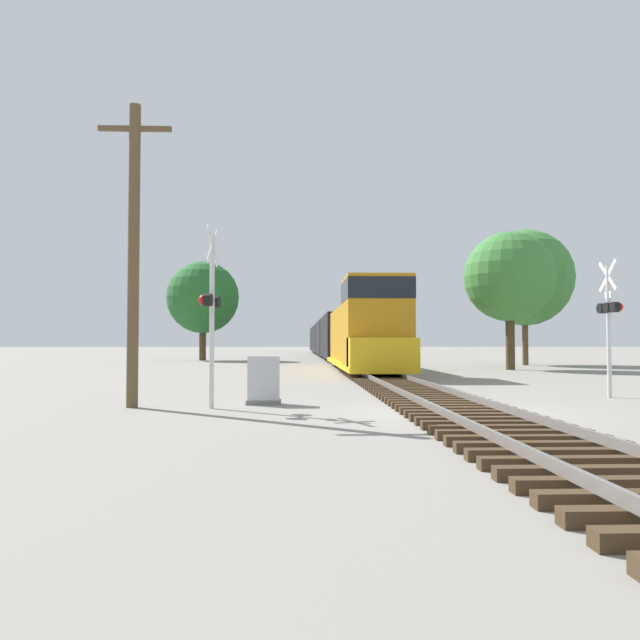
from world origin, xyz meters
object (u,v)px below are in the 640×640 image
relay_cabinet (264,381)px  tree_mid_background (525,278)px  tree_deep_background (203,298)px  crossing_signal_far (609,314)px  freight_train (331,338)px  tree_far_right (510,277)px  utility_pole (134,250)px  crossing_signal_near (211,306)px

relay_cabinet → tree_mid_background: 32.10m
tree_mid_background → tree_deep_background: size_ratio=1.09×
crossing_signal_far → tree_deep_background: 40.99m
freight_train → tree_far_right: 30.83m
utility_pole → tree_far_right: (16.41, 20.25, 1.51)m
crossing_signal_near → tree_deep_background: bearing=-163.1°
freight_train → crossing_signal_near: 50.22m
crossing_signal_near → relay_cabinet: 2.44m
relay_cabinet → freight_train: bearing=84.8°
crossing_signal_near → crossing_signal_far: 11.45m
crossing_signal_near → tree_far_right: 25.30m
utility_pole → tree_deep_background: tree_deep_background is taller
crossing_signal_near → utility_pole: bearing=-90.6°
relay_cabinet → tree_far_right: 24.11m
relay_cabinet → tree_mid_background: bearing=57.9°
tree_deep_background → freight_train: bearing=41.0°
freight_train → crossing_signal_near: bearing=-96.5°
crossing_signal_far → tree_deep_background: (-17.31, 37.03, 3.08)m
freight_train → relay_cabinet: bearing=-95.2°
crossing_signal_near → freight_train: bearing=-178.4°
utility_pole → tree_mid_background: bearing=54.0°
tree_far_right → tree_deep_background: (-20.61, 19.07, 0.11)m
utility_pole → tree_deep_background: size_ratio=0.86×
tree_mid_background → relay_cabinet: bearing=-122.1°
crossing_signal_far → utility_pole: bearing=96.7°
crossing_signal_far → tree_deep_background: size_ratio=0.46×
crossing_signal_far → tree_deep_background: bearing=21.9°
relay_cabinet → tree_deep_background: bearing=100.8°
crossing_signal_far → relay_cabinet: bearing=96.1°
freight_train → utility_pole: 50.22m
tree_far_right → tree_mid_background: 8.09m
freight_train → relay_cabinet: 49.15m
freight_train → crossing_signal_near: (-5.66, -49.90, 0.48)m
crossing_signal_near → crossing_signal_far: size_ratio=1.10×
tree_far_right → tree_mid_background: (3.56, 7.22, 0.70)m
tree_deep_background → tree_mid_background: bearing=-26.1°
crossing_signal_near → utility_pole: utility_pole is taller
freight_train → tree_mid_background: tree_mid_background is taller
relay_cabinet → tree_deep_background: 39.65m
tree_far_right → tree_deep_background: size_ratio=0.93×
tree_far_right → tree_mid_background: size_ratio=0.85×
tree_deep_background → relay_cabinet: bearing=-79.2°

